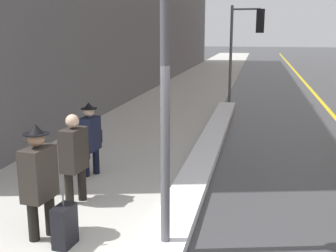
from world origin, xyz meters
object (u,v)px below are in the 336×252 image
Objects in this scene: lamp_post at (165,67)px; pedestrian_in_fedora at (39,177)px; traffic_light_near at (249,34)px; pedestrian_with_shoulder_bag at (74,154)px; pedestrian_in_glasses at (90,136)px; rolling_suitcase at (65,226)px.

pedestrian_in_fedora is (-1.81, 0.02, -1.56)m from lamp_post.
traffic_light_near is 2.31× the size of pedestrian_in_fedora.
pedestrian_with_shoulder_bag reaches higher than pedestrian_in_glasses.
traffic_light_near reaches higher than pedestrian_in_fedora.
pedestrian_in_glasses is at bearing -166.82° from pedestrian_in_fedora.
pedestrian_in_fedora is at bearing 8.84° from pedestrian_with_shoulder_bag.
lamp_post is 4.26× the size of rolling_suitcase.
traffic_light_near is (0.67, 12.07, 0.34)m from lamp_post.
lamp_post is 2.59× the size of pedestrian_with_shoulder_bag.
pedestrian_with_shoulder_bag is 1.67m from rolling_suitcase.
pedestrian_with_shoulder_bag is at bearing 17.29° from pedestrian_in_glasses.
pedestrian_in_fedora is at bearing -96.43° from traffic_light_near.
pedestrian_with_shoulder_bag is at bearing 144.48° from lamp_post.
pedestrian_in_glasses reaches higher than rolling_suitcase.
traffic_light_near is at bearing 176.33° from rolling_suitcase.
lamp_post is 2.40× the size of pedestrian_in_fedora.
traffic_light_near is 12.45m from pedestrian_in_fedora.
traffic_light_near reaches higher than pedestrian_in_glasses.
lamp_post is 12.10m from traffic_light_near.
lamp_post is 2.39m from pedestrian_in_fedora.
pedestrian_with_shoulder_bag reaches higher than rolling_suitcase.
lamp_post reaches higher than traffic_light_near.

